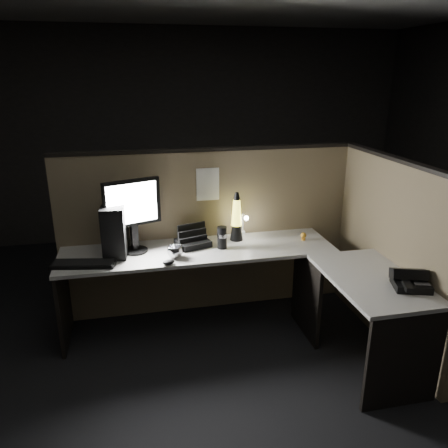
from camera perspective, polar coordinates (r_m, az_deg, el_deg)
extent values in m
plane|color=black|center=(3.57, 0.99, -17.70)|extent=(6.00, 6.00, 0.00)
plane|color=#282623|center=(5.87, -5.74, 11.28)|extent=(6.00, 0.00, 6.00)
cube|color=brown|center=(4.01, -1.97, -1.12)|extent=(2.66, 0.06, 1.50)
cube|color=brown|center=(3.76, 20.86, -3.82)|extent=(0.06, 1.66, 1.50)
cube|color=#AEABA4|center=(3.70, -3.34, -3.52)|extent=(2.30, 0.60, 0.03)
cube|color=#AEABA4|center=(3.38, 18.74, -6.84)|extent=(0.60, 1.00, 0.03)
cube|color=black|center=(3.87, -20.23, -9.67)|extent=(0.03, 0.55, 0.70)
cube|color=black|center=(3.22, 22.46, -16.26)|extent=(0.55, 0.03, 0.70)
cube|color=black|center=(3.82, 10.69, -9.16)|extent=(0.03, 0.55, 0.70)
cube|color=black|center=(3.67, -14.02, -0.54)|extent=(0.21, 0.41, 0.42)
cylinder|color=black|center=(3.71, -11.48, -3.41)|extent=(0.20, 0.20, 0.02)
cube|color=black|center=(3.69, -11.61, -1.55)|extent=(0.07, 0.06, 0.23)
cube|color=black|center=(3.59, -11.91, 2.71)|extent=(0.46, 0.20, 0.38)
cube|color=white|center=(3.58, -11.90, 2.63)|extent=(0.39, 0.15, 0.33)
cube|color=black|center=(3.55, -17.86, -5.00)|extent=(0.51, 0.25, 0.02)
ellipsoid|color=black|center=(3.42, -7.26, -4.99)|extent=(0.11, 0.09, 0.04)
cube|color=silver|center=(4.03, 2.44, -1.12)|extent=(0.04, 0.05, 0.03)
cylinder|color=silver|center=(4.00, 2.46, 0.22)|extent=(0.01, 0.01, 0.17)
cylinder|color=silver|center=(3.92, 2.69, 1.14)|extent=(0.01, 0.11, 0.01)
sphere|color=white|center=(3.86, 2.94, 0.78)|extent=(0.04, 0.04, 0.04)
cube|color=black|center=(3.76, -4.08, -2.46)|extent=(0.32, 0.30, 0.05)
cube|color=black|center=(3.71, -4.01, -2.07)|extent=(0.25, 0.09, 0.09)
cube|color=black|center=(3.81, -4.28, -0.88)|extent=(0.25, 0.09, 0.18)
cone|color=black|center=(3.87, 1.63, -1.11)|extent=(0.12, 0.12, 0.14)
cone|color=#FFF443|center=(3.81, 1.66, 1.51)|extent=(0.10, 0.10, 0.23)
sphere|color=brown|center=(3.84, 1.65, 0.46)|extent=(0.05, 0.05, 0.05)
sphere|color=brown|center=(3.81, 1.66, 1.67)|extent=(0.03, 0.03, 0.03)
cone|color=black|center=(3.77, 1.68, 3.67)|extent=(0.06, 0.06, 0.06)
cylinder|color=black|center=(3.68, -0.26, -1.78)|extent=(0.09, 0.09, 0.19)
imported|color=#B5B5BD|center=(3.53, -6.42, -3.63)|extent=(0.14, 0.14, 0.10)
sphere|color=orange|center=(3.94, 10.34, -1.47)|extent=(0.05, 0.05, 0.05)
cube|color=white|center=(3.84, -2.13, 5.20)|extent=(0.20, 0.00, 0.29)
cube|color=black|center=(3.30, 23.24, -7.28)|extent=(0.29, 0.27, 0.05)
cube|color=black|center=(3.30, 22.98, -6.03)|extent=(0.27, 0.21, 0.11)
cube|color=black|center=(3.21, 22.77, -7.35)|extent=(0.10, 0.18, 0.04)
cube|color=#3F3F42|center=(3.29, 24.35, -6.93)|extent=(0.13, 0.13, 0.00)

